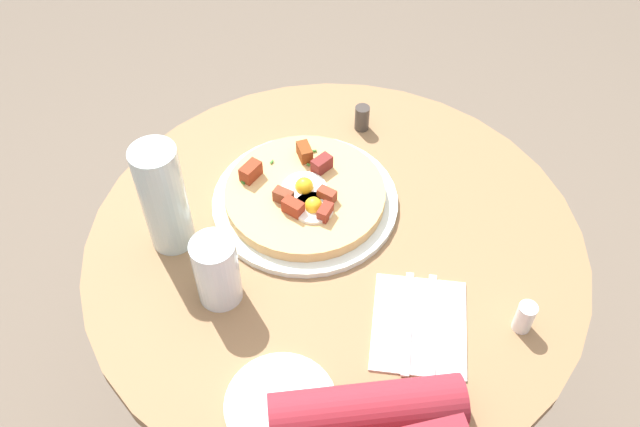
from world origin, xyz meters
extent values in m
cylinder|color=olive|center=(0.00, 0.00, 0.74)|extent=(0.83, 0.83, 0.03)
cylinder|color=#333338|center=(0.00, 0.00, 0.36)|extent=(0.10, 0.10, 0.73)
cylinder|color=#333338|center=(0.00, 0.00, 0.01)|extent=(0.37, 0.37, 0.02)
cylinder|color=maroon|center=(-0.31, 0.04, 0.79)|extent=(0.10, 0.27, 0.07)
cylinder|color=silver|center=(0.09, 0.03, 0.76)|extent=(0.32, 0.32, 0.01)
cylinder|color=tan|center=(0.09, 0.03, 0.78)|extent=(0.28, 0.28, 0.02)
cylinder|color=white|center=(0.05, 0.03, 0.80)|extent=(0.07, 0.07, 0.01)
sphere|color=yellow|center=(0.05, 0.03, 0.80)|extent=(0.03, 0.03, 0.03)
cylinder|color=white|center=(0.09, 0.03, 0.80)|extent=(0.08, 0.08, 0.01)
sphere|color=yellow|center=(0.09, 0.03, 0.80)|extent=(0.03, 0.03, 0.03)
cube|color=maroon|center=(0.13, -0.01, 0.81)|extent=(0.04, 0.04, 0.03)
cube|color=brown|center=(0.06, 0.00, 0.80)|extent=(0.03, 0.03, 0.02)
cube|color=maroon|center=(0.14, 0.12, 0.81)|extent=(0.04, 0.04, 0.03)
cube|color=brown|center=(0.08, 0.07, 0.80)|extent=(0.04, 0.04, 0.02)
cube|color=maroon|center=(0.05, 0.06, 0.80)|extent=(0.04, 0.04, 0.02)
cube|color=brown|center=(0.17, 0.01, 0.81)|extent=(0.04, 0.02, 0.03)
cube|color=maroon|center=(0.03, 0.01, 0.80)|extent=(0.03, 0.03, 0.02)
cube|color=#387F2D|center=(0.13, 0.13, 0.80)|extent=(0.01, 0.01, 0.00)
cube|color=#387F2D|center=(0.18, -0.01, 0.80)|extent=(0.00, 0.01, 0.00)
cube|color=#387F2D|center=(0.17, 0.07, 0.80)|extent=(0.01, 0.01, 0.00)
cube|color=#387F2D|center=(0.15, 0.01, 0.80)|extent=(0.01, 0.01, 0.00)
cube|color=#387F2D|center=(0.09, 0.02, 0.80)|extent=(0.01, 0.01, 0.00)
cylinder|color=silver|center=(-0.27, 0.14, 0.76)|extent=(0.16, 0.16, 0.01)
cube|color=white|center=(-0.19, -0.08, 0.76)|extent=(0.21, 0.19, 0.00)
cube|color=silver|center=(-0.18, -0.07, 0.76)|extent=(0.17, 0.07, 0.00)
cube|color=silver|center=(-0.20, -0.10, 0.76)|extent=(0.17, 0.07, 0.00)
cylinder|color=silver|center=(-0.06, 0.20, 0.82)|extent=(0.07, 0.07, 0.12)
cylinder|color=silver|center=(0.06, 0.26, 0.86)|extent=(0.07, 0.07, 0.20)
cylinder|color=white|center=(-0.23, -0.23, 0.79)|extent=(0.03, 0.03, 0.05)
cylinder|color=#3F3833|center=(0.26, -0.12, 0.78)|extent=(0.03, 0.03, 0.05)
camera|label=1|loc=(-0.67, 0.19, 1.63)|focal=37.62mm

